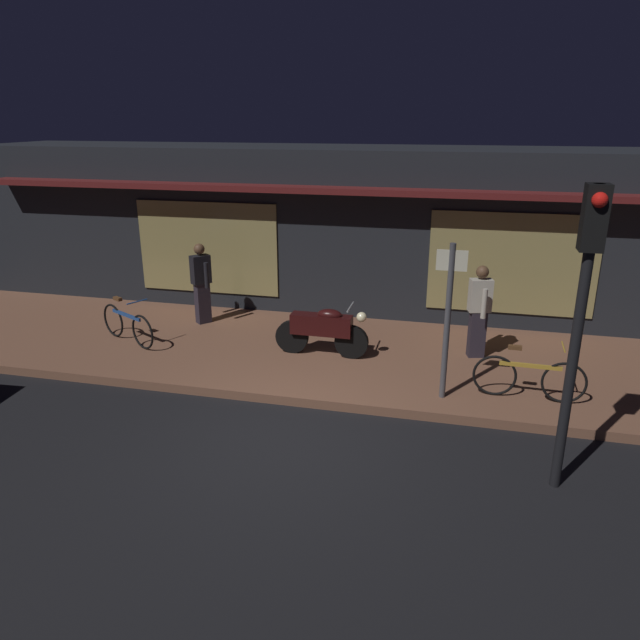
% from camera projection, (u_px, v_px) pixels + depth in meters
% --- Properties ---
extents(ground_plane, '(60.00, 60.00, 0.00)m').
position_uv_depth(ground_plane, '(283.00, 440.00, 8.22)').
color(ground_plane, black).
extents(sidewalk_slab, '(18.00, 4.00, 0.15)m').
position_uv_depth(sidewalk_slab, '(330.00, 355.00, 10.96)').
color(sidewalk_slab, brown).
rests_on(sidewalk_slab, ground_plane).
extents(storefront_building, '(18.00, 3.30, 3.60)m').
position_uv_depth(storefront_building, '(362.00, 229.00, 13.51)').
color(storefront_building, black).
rests_on(storefront_building, ground_plane).
extents(motorcycle, '(1.70, 0.55, 0.97)m').
position_uv_depth(motorcycle, '(323.00, 329.00, 10.58)').
color(motorcycle, black).
rests_on(motorcycle, sidewalk_slab).
extents(bicycle_parked, '(1.49, 0.81, 0.91)m').
position_uv_depth(bicycle_parked, '(127.00, 325.00, 11.23)').
color(bicycle_parked, black).
rests_on(bicycle_parked, sidewalk_slab).
extents(bicycle_extra, '(1.66, 0.42, 0.91)m').
position_uv_depth(bicycle_extra, '(529.00, 377.00, 8.97)').
color(bicycle_extra, black).
rests_on(bicycle_extra, sidewalk_slab).
extents(person_photographer, '(0.52, 0.46, 1.67)m').
position_uv_depth(person_photographer, '(201.00, 282.00, 12.15)').
color(person_photographer, '#28232D').
rests_on(person_photographer, sidewalk_slab).
extents(person_bystander, '(0.42, 0.61, 1.67)m').
position_uv_depth(person_bystander, '(479.00, 310.00, 10.42)').
color(person_bystander, '#28232D').
rests_on(person_bystander, sidewalk_slab).
extents(sign_post, '(0.44, 0.09, 2.40)m').
position_uv_depth(sign_post, '(448.00, 313.00, 8.71)').
color(sign_post, '#47474C').
rests_on(sign_post, sidewalk_slab).
extents(traffic_light_pole, '(0.24, 0.33, 3.60)m').
position_uv_depth(traffic_light_pole, '(584.00, 289.00, 6.41)').
color(traffic_light_pole, black).
rests_on(traffic_light_pole, ground_plane).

